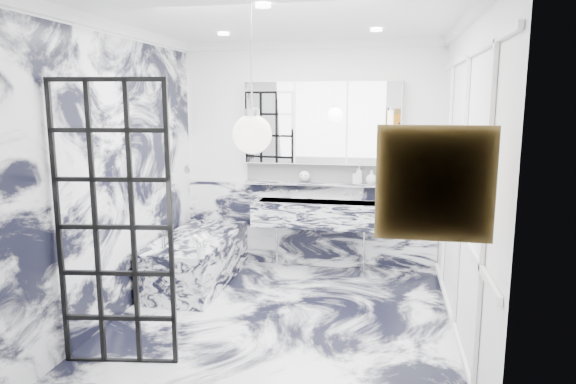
% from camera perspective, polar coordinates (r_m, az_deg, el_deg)
% --- Properties ---
extents(floor, '(3.60, 3.60, 0.00)m').
position_cam_1_polar(floor, '(5.05, -0.84, -14.23)').
color(floor, silver).
rests_on(floor, ground).
extents(ceiling, '(3.60, 3.60, 0.00)m').
position_cam_1_polar(ceiling, '(4.67, -0.93, 18.96)').
color(ceiling, white).
rests_on(ceiling, wall_back).
extents(wall_back, '(3.60, 0.00, 3.60)m').
position_cam_1_polar(wall_back, '(6.42, 2.44, 3.96)').
color(wall_back, white).
rests_on(wall_back, floor).
extents(wall_front, '(3.60, 0.00, 3.60)m').
position_cam_1_polar(wall_front, '(2.95, -8.14, -3.28)').
color(wall_front, white).
rests_on(wall_front, floor).
extents(wall_left, '(0.00, 3.60, 3.60)m').
position_cam_1_polar(wall_left, '(5.23, -18.33, 2.09)').
color(wall_left, white).
rests_on(wall_left, floor).
extents(wall_right, '(0.00, 3.60, 3.60)m').
position_cam_1_polar(wall_right, '(4.60, 18.99, 1.05)').
color(wall_right, white).
rests_on(wall_right, floor).
extents(marble_clad_back, '(3.18, 0.05, 1.05)m').
position_cam_1_polar(marble_clad_back, '(6.54, 2.35, -3.71)').
color(marble_clad_back, silver).
rests_on(marble_clad_back, floor).
extents(marble_clad_left, '(0.02, 3.56, 2.68)m').
position_cam_1_polar(marble_clad_left, '(5.23, -18.15, 1.43)').
color(marble_clad_left, silver).
rests_on(marble_clad_left, floor).
extents(panel_molding, '(0.03, 3.40, 2.30)m').
position_cam_1_polar(panel_molding, '(4.62, 18.68, -0.17)').
color(panel_molding, white).
rests_on(panel_molding, floor).
extents(soap_bottle_a, '(0.11, 0.11, 0.22)m').
position_cam_1_polar(soap_bottle_a, '(6.29, 7.92, 1.90)').
color(soap_bottle_a, '#8C5919').
rests_on(soap_bottle_a, ledge).
extents(soap_bottle_b, '(0.11, 0.11, 0.19)m').
position_cam_1_polar(soap_bottle_b, '(6.29, 7.70, 1.76)').
color(soap_bottle_b, '#4C4C51').
rests_on(soap_bottle_b, ledge).
extents(soap_bottle_c, '(0.15, 0.15, 0.17)m').
position_cam_1_polar(soap_bottle_c, '(6.29, 9.27, 1.64)').
color(soap_bottle_c, silver).
rests_on(soap_bottle_c, ledge).
extents(face_pot, '(0.14, 0.14, 0.14)m').
position_cam_1_polar(face_pot, '(6.37, 1.84, 1.78)').
color(face_pot, white).
rests_on(face_pot, ledge).
extents(amber_bottle, '(0.04, 0.04, 0.10)m').
position_cam_1_polar(amber_bottle, '(6.30, 7.66, 1.38)').
color(amber_bottle, '#8C5919').
rests_on(amber_bottle, ledge).
extents(flower_vase, '(0.08, 0.08, 0.12)m').
position_cam_1_polar(flower_vase, '(5.16, -9.68, -6.62)').
color(flower_vase, silver).
rests_on(flower_vase, bathtub).
extents(crittall_door, '(0.88, 0.17, 2.24)m').
position_cam_1_polar(crittall_door, '(4.19, -18.76, -3.71)').
color(crittall_door, black).
rests_on(crittall_door, floor).
extents(artwork, '(0.51, 0.05, 0.51)m').
position_cam_1_polar(artwork, '(2.79, 15.98, 0.90)').
color(artwork, orange).
rests_on(artwork, wall_front).
extents(pendant_light, '(0.27, 0.27, 0.27)m').
position_cam_1_polar(pendant_light, '(3.51, -4.00, 6.41)').
color(pendant_light, white).
rests_on(pendant_light, ceiling).
extents(trough_sink, '(1.60, 0.45, 0.30)m').
position_cam_1_polar(trough_sink, '(6.26, 3.42, -2.41)').
color(trough_sink, silver).
rests_on(trough_sink, wall_back).
extents(ledge, '(1.90, 0.14, 0.04)m').
position_cam_1_polar(ledge, '(6.36, 3.65, 0.89)').
color(ledge, silver).
rests_on(ledge, wall_back).
extents(subway_tile, '(1.90, 0.03, 0.23)m').
position_cam_1_polar(subway_tile, '(6.40, 3.74, 2.17)').
color(subway_tile, white).
rests_on(subway_tile, wall_back).
extents(mirror_cabinet, '(1.90, 0.16, 1.00)m').
position_cam_1_polar(mirror_cabinet, '(6.29, 3.73, 7.66)').
color(mirror_cabinet, white).
rests_on(mirror_cabinet, wall_back).
extents(sconce_left, '(0.07, 0.07, 0.40)m').
position_cam_1_polar(sconce_left, '(6.36, -3.79, 7.32)').
color(sconce_left, white).
rests_on(sconce_left, mirror_cabinet).
extents(sconce_right, '(0.07, 0.07, 0.40)m').
position_cam_1_polar(sconce_right, '(6.15, 11.27, 7.07)').
color(sconce_right, white).
rests_on(sconce_right, mirror_cabinet).
extents(bathtub, '(0.75, 1.65, 0.55)m').
position_cam_1_polar(bathtub, '(6.08, -10.06, -7.37)').
color(bathtub, silver).
rests_on(bathtub, floor).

